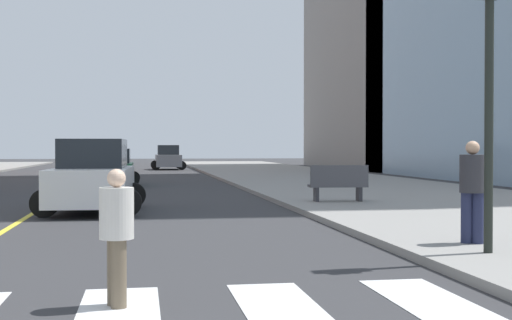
{
  "coord_description": "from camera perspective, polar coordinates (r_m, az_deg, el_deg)",
  "views": [
    {
      "loc": [
        2.96,
        -3.03,
        1.82
      ],
      "look_at": [
        8.2,
        28.97,
        1.23
      ],
      "focal_mm": 48.83,
      "sensor_mm": 36.0,
      "label": 1
    }
  ],
  "objects": [
    {
      "name": "car_green_fourth",
      "position": [
        33.96,
        -11.56,
        -0.66
      ],
      "size": [
        2.47,
        3.94,
        1.76
      ],
      "rotation": [
        0.0,
        0.0,
        3.13
      ],
      "color": "#236B42",
      "rests_on": "ground"
    },
    {
      "name": "car_white_nearest",
      "position": [
        20.08,
        -13.23,
        -1.43
      ],
      "size": [
        2.98,
        4.67,
        2.05
      ],
      "rotation": [
        0.0,
        0.0,
        3.1
      ],
      "color": "silver",
      "rests_on": "ground"
    },
    {
      "name": "lane_divider_paint",
      "position": [
        43.17,
        -13.23,
        -1.39
      ],
      "size": [
        0.16,
        80.0,
        0.01
      ],
      "primitive_type": "cube",
      "color": "yellow",
      "rests_on": "ground"
    },
    {
      "name": "pedestrian_crossing",
      "position": [
        8.07,
        -11.35,
        -5.73
      ],
      "size": [
        0.39,
        0.39,
        1.57
      ],
      "rotation": [
        0.0,
        0.0,
        1.86
      ],
      "color": "brown",
      "rests_on": "ground"
    },
    {
      "name": "pedestrian_waiting_east",
      "position": [
        12.63,
        17.3,
        -2.12
      ],
      "size": [
        0.44,
        0.44,
        1.78
      ],
      "rotation": [
        0.0,
        0.0,
        5.76
      ],
      "color": "#232847",
      "rests_on": "sidewalk_kerb_east"
    },
    {
      "name": "park_bench",
      "position": [
        21.56,
        6.76,
        -1.96
      ],
      "size": [
        1.83,
        0.67,
        1.12
      ],
      "rotation": [
        0.0,
        0.0,
        1.51
      ],
      "color": "#47474C",
      "rests_on": "sidewalk_kerb_east"
    },
    {
      "name": "traffic_light_near_corner",
      "position": [
        11.69,
        18.61,
        10.05
      ],
      "size": [
        0.36,
        0.41,
        5.01
      ],
      "rotation": [
        0.0,
        0.0,
        3.14
      ],
      "color": "black",
      "rests_on": "sidewalk_kerb_east"
    },
    {
      "name": "car_red_third",
      "position": [
        52.33,
        -14.36,
        -0.01
      ],
      "size": [
        2.69,
        4.26,
        1.89
      ],
      "rotation": [
        0.0,
        0.0,
        0.02
      ],
      "color": "red",
      "rests_on": "ground"
    },
    {
      "name": "parking_garage_concrete",
      "position": [
        64.52,
        14.37,
        9.78
      ],
      "size": [
        18.0,
        24.0,
        23.32
      ],
      "primitive_type": "cube",
      "color": "gray",
      "rests_on": "ground"
    },
    {
      "name": "sidewalk_kerb_east",
      "position": [
        24.87,
        12.54,
        -3.0
      ],
      "size": [
        10.0,
        120.0,
        0.15
      ],
      "primitive_type": "cube",
      "color": "gray",
      "rests_on": "ground"
    },
    {
      "name": "car_gray_sixth",
      "position": [
        57.52,
        -7.22,
        0.16
      ],
      "size": [
        2.81,
        4.49,
        2.0
      ],
      "rotation": [
        0.0,
        0.0,
        3.15
      ],
      "color": "slate",
      "rests_on": "ground"
    }
  ]
}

